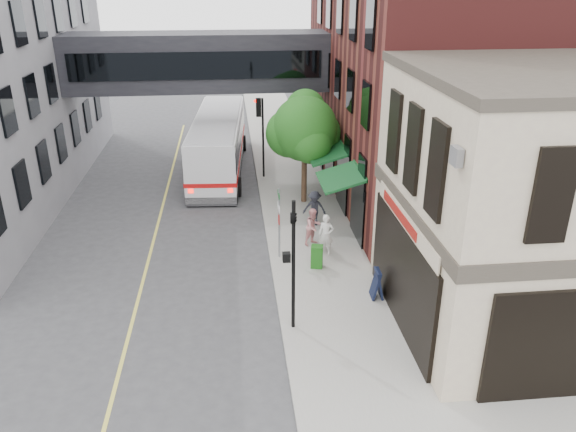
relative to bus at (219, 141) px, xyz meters
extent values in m
plane|color=#38383A|center=(2.13, -18.86, -1.80)|extent=(120.00, 120.00, 0.00)
cube|color=gray|center=(4.13, -4.86, -1.72)|extent=(4.00, 60.00, 0.15)
cube|color=tan|center=(11.13, -16.86, 2.28)|extent=(10.00, 8.00, 8.15)
cube|color=#38332B|center=(11.13, -16.86, 2.35)|extent=(10.12, 8.12, 0.50)
cube|color=black|center=(6.07, -16.86, 0.05)|extent=(0.14, 6.40, 3.40)
cube|color=black|center=(6.03, -16.86, 0.05)|extent=(0.04, 5.90, 3.00)
cube|color=maroon|center=(6.01, -16.26, 2.00)|extent=(0.03, 3.60, 0.32)
cube|color=#531B1A|center=(12.13, -3.86, 5.20)|extent=(12.00, 18.00, 14.00)
cube|color=#0E3E22|center=(5.27, -5.11, 1.20)|extent=(1.80, 13.00, 0.40)
cube|color=black|center=(-0.87, -0.86, 4.70)|extent=(14.00, 3.00, 3.00)
cube|color=black|center=(-0.87, -2.41, 4.70)|extent=(13.00, 0.08, 1.40)
cube|color=black|center=(-0.87, 0.69, 4.70)|extent=(13.00, 0.08, 1.40)
cylinder|color=black|center=(2.53, -16.86, 0.60)|extent=(0.12, 0.12, 4.50)
cube|color=black|center=(2.31, -16.86, 0.95)|extent=(0.25, 0.22, 0.30)
imported|color=black|center=(2.53, -16.86, 2.45)|extent=(0.20, 0.16, 1.00)
cylinder|color=black|center=(2.53, -1.86, 0.60)|extent=(0.12, 0.12, 4.50)
cube|color=black|center=(2.31, -1.86, 0.95)|extent=(0.25, 0.22, 0.30)
cube|color=black|center=(2.31, -1.86, 2.35)|extent=(0.28, 0.28, 1.00)
sphere|color=#FF0C05|center=(2.15, -1.86, 2.70)|extent=(0.18, 0.18, 0.18)
cylinder|color=gray|center=(2.53, -11.86, -0.15)|extent=(0.08, 0.08, 3.00)
cube|color=white|center=(2.51, -11.86, 0.55)|extent=(0.03, 0.75, 0.22)
cube|color=#0C591E|center=(2.51, -11.86, 1.10)|extent=(0.03, 0.70, 0.18)
cube|color=#B20C0C|center=(2.51, -11.86, 0.05)|extent=(0.03, 0.30, 0.40)
cylinder|color=#382619|center=(4.33, -5.86, -0.25)|extent=(0.28, 0.28, 2.80)
sphere|color=#1F5215|center=(4.33, -5.86, 2.15)|extent=(3.20, 3.20, 3.20)
sphere|color=#1F5215|center=(5.13, -5.36, 1.75)|extent=(2.20, 2.20, 2.20)
sphere|color=#1F5215|center=(3.63, -5.56, 1.85)|extent=(2.40, 2.40, 2.40)
sphere|color=#1F5215|center=(4.43, -5.26, 2.95)|extent=(2.00, 2.00, 2.00)
cube|color=#D8CC4C|center=(-2.87, -8.86, -1.79)|extent=(0.12, 40.00, 0.01)
cube|color=silver|center=(0.00, 0.00, -0.09)|extent=(3.36, 12.05, 3.00)
cube|color=black|center=(0.00, 0.00, 0.43)|extent=(3.40, 11.85, 1.09)
cube|color=#B20C0C|center=(0.00, 0.00, -0.61)|extent=(3.42, 12.07, 0.23)
cylinder|color=black|center=(-1.57, -4.25, -1.28)|extent=(0.38, 1.05, 1.04)
cylinder|color=black|center=(1.01, -4.42, -1.28)|extent=(0.38, 1.05, 1.04)
cylinder|color=black|center=(-1.04, 4.01, -1.28)|extent=(0.38, 1.05, 1.04)
cylinder|color=black|center=(1.55, 3.84, -1.28)|extent=(0.38, 1.05, 1.04)
imported|color=silver|center=(4.46, -11.77, -0.78)|extent=(0.73, 0.60, 1.73)
imported|color=pink|center=(4.08, -10.82, -0.83)|extent=(1.00, 0.95, 1.64)
imported|color=black|center=(4.42, -8.82, -0.82)|extent=(1.19, 0.87, 1.65)
cube|color=#185714|center=(3.93, -12.87, -1.19)|extent=(0.54, 0.50, 0.92)
cube|color=black|center=(5.73, -15.32, -1.10)|extent=(0.42, 0.63, 1.09)
camera|label=1|loc=(0.73, -32.34, 9.13)|focal=35.00mm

